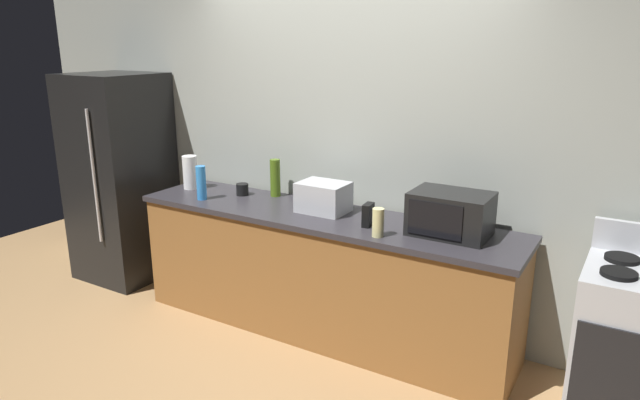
% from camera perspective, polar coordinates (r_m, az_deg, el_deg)
% --- Properties ---
extents(ground_plane, '(8.00, 8.00, 0.00)m').
position_cam_1_polar(ground_plane, '(3.98, -3.08, -15.37)').
color(ground_plane, '#A87F51').
extents(back_wall, '(6.40, 0.10, 2.70)m').
position_cam_1_polar(back_wall, '(4.16, 2.93, 5.99)').
color(back_wall, '#9EA399').
rests_on(back_wall, ground_plane).
extents(counter_run, '(2.84, 0.64, 0.90)m').
position_cam_1_polar(counter_run, '(4.07, 0.00, -7.44)').
color(counter_run, brown).
rests_on(counter_run, ground_plane).
extents(refrigerator, '(0.72, 0.73, 1.80)m').
position_cam_1_polar(refrigerator, '(5.24, -19.62, 2.14)').
color(refrigerator, black).
rests_on(refrigerator, ground_plane).
extents(stove_range, '(0.60, 0.61, 1.08)m').
position_cam_1_polar(stove_range, '(3.59, 29.37, -12.93)').
color(stove_range, '#B7BABF').
rests_on(stove_range, ground_plane).
extents(microwave, '(0.48, 0.35, 0.27)m').
position_cam_1_polar(microwave, '(3.56, 13.11, -1.37)').
color(microwave, black).
rests_on(microwave, counter_run).
extents(toaster_oven, '(0.34, 0.26, 0.21)m').
position_cam_1_polar(toaster_oven, '(3.94, 0.35, 0.29)').
color(toaster_oven, '#B7BABF').
rests_on(toaster_oven, counter_run).
extents(paper_towel_roll, '(0.12, 0.12, 0.27)m').
position_cam_1_polar(paper_towel_roll, '(4.67, -13.06, 2.76)').
color(paper_towel_roll, white).
rests_on(paper_towel_roll, counter_run).
extents(cordless_phone, '(0.06, 0.11, 0.15)m').
position_cam_1_polar(cordless_phone, '(3.66, 4.90, -1.52)').
color(cordless_phone, black).
rests_on(cordless_phone, counter_run).
extents(bottle_olive_oil, '(0.08, 0.08, 0.29)m').
position_cam_1_polar(bottle_olive_oil, '(4.34, -4.57, 2.26)').
color(bottle_olive_oil, '#4C6B19').
rests_on(bottle_olive_oil, counter_run).
extents(bottle_spray_cleaner, '(0.07, 0.07, 0.26)m').
position_cam_1_polar(bottle_spray_cleaner, '(4.33, -11.98, 1.72)').
color(bottle_spray_cleaner, '#338CE5').
rests_on(bottle_spray_cleaner, counter_run).
extents(bottle_vinegar, '(0.07, 0.07, 0.18)m').
position_cam_1_polar(bottle_vinegar, '(3.46, 5.92, -2.30)').
color(bottle_vinegar, beige).
rests_on(bottle_vinegar, counter_run).
extents(mug_black, '(0.10, 0.10, 0.09)m').
position_cam_1_polar(mug_black, '(4.42, -7.89, 1.08)').
color(mug_black, black).
rests_on(mug_black, counter_run).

